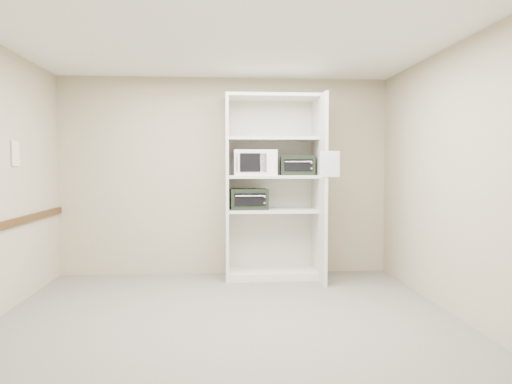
{
  "coord_description": "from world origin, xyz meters",
  "views": [
    {
      "loc": [
        -0.08,
        -4.9,
        1.48
      ],
      "look_at": [
        0.37,
        1.28,
        1.17
      ],
      "focal_mm": 35.0,
      "sensor_mm": 36.0,
      "label": 1
    }
  ],
  "objects": [
    {
      "name": "toaster_oven_upper",
      "position": [
        0.96,
        1.68,
        1.5
      ],
      "size": [
        0.47,
        0.37,
        0.26
      ],
      "primitive_type": "cube",
      "rotation": [
        0.0,
        0.0,
        -0.08
      ],
      "color": "black",
      "rests_on": "shelving_unit"
    },
    {
      "name": "wall_right",
      "position": [
        2.25,
        0.0,
        1.35
      ],
      "size": [
        0.02,
        4.0,
        2.7
      ],
      "primitive_type": "cube",
      "color": "tan",
      "rests_on": "ground"
    },
    {
      "name": "wall_poster",
      "position": [
        -2.24,
        0.58,
        1.62
      ],
      "size": [
        0.01,
        0.19,
        0.27
      ],
      "primitive_type": "cube",
      "color": "white",
      "rests_on": "wall_left"
    },
    {
      "name": "floor",
      "position": [
        0.0,
        0.0,
        0.0
      ],
      "size": [
        4.5,
        4.0,
        0.01
      ],
      "primitive_type": "cube",
      "color": "#666356",
      "rests_on": "ground"
    },
    {
      "name": "wall_front",
      "position": [
        0.0,
        -2.0,
        1.35
      ],
      "size": [
        4.5,
        0.02,
        2.7
      ],
      "primitive_type": "cube",
      "color": "tan",
      "rests_on": "ground"
    },
    {
      "name": "toaster_oven_lower",
      "position": [
        0.3,
        1.66,
        1.06
      ],
      "size": [
        0.51,
        0.39,
        0.27
      ],
      "primitive_type": "cube",
      "rotation": [
        0.0,
        0.0,
        0.05
      ],
      "color": "black",
      "rests_on": "shelving_unit"
    },
    {
      "name": "microwave",
      "position": [
        0.39,
        1.67,
        1.54
      ],
      "size": [
        0.57,
        0.44,
        0.33
      ],
      "primitive_type": "cube",
      "rotation": [
        0.0,
        0.0,
        -0.03
      ],
      "color": "white",
      "rests_on": "shelving_unit"
    },
    {
      "name": "wall_back",
      "position": [
        0.0,
        2.0,
        1.35
      ],
      "size": [
        4.5,
        0.02,
        2.7
      ],
      "primitive_type": "cube",
      "color": "tan",
      "rests_on": "ground"
    },
    {
      "name": "shelving_unit",
      "position": [
        0.67,
        1.7,
        1.13
      ],
      "size": [
        1.24,
        0.92,
        2.42
      ],
      "color": "beige",
      "rests_on": "floor"
    },
    {
      "name": "paper_sign",
      "position": [
        1.26,
        1.07,
        1.51
      ],
      "size": [
        0.24,
        0.03,
        0.31
      ],
      "primitive_type": "cube",
      "rotation": [
        0.0,
        0.0,
        0.08
      ],
      "color": "white",
      "rests_on": "shelving_unit"
    },
    {
      "name": "ceiling",
      "position": [
        0.0,
        0.0,
        2.7
      ],
      "size": [
        4.5,
        4.0,
        0.01
      ],
      "primitive_type": "cube",
      "color": "white"
    }
  ]
}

